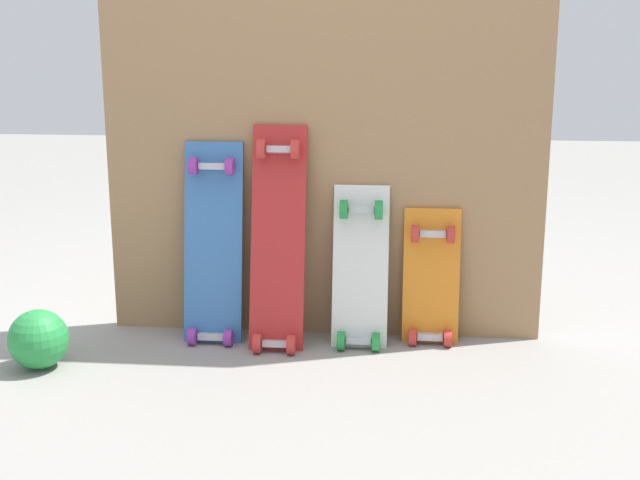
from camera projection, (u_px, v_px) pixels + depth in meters
ground_plane at (322, 337)px, 3.22m from camera, size 12.00×12.00×0.00m
plywood_wall_panel at (324, 92)px, 3.07m from camera, size 1.62×0.04×1.81m
skateboard_blue at (213, 252)px, 3.14m from camera, size 0.22×0.21×0.80m
skateboard_red at (278, 247)px, 3.08m from camera, size 0.20×0.27×0.86m
skateboard_white at (360, 275)px, 3.11m from camera, size 0.20×0.21×0.64m
skateboard_orange at (431, 285)px, 3.13m from camera, size 0.21×0.14×0.56m
rubber_ball at (38, 339)px, 2.91m from camera, size 0.20×0.20×0.20m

